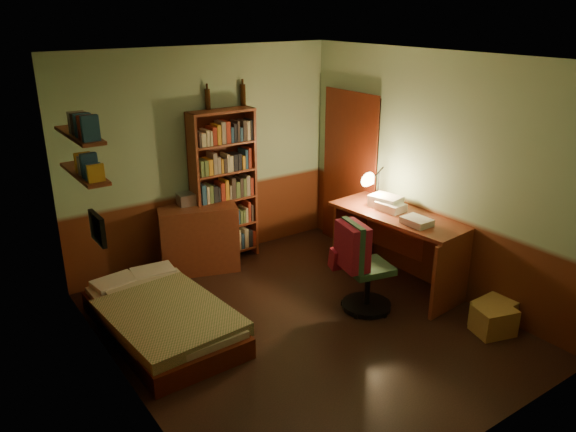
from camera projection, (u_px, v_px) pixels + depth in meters
floor at (302, 326)px, 5.64m from camera, size 3.50×4.00×0.02m
ceiling at (305, 57)px, 4.72m from camera, size 3.50×4.00×0.02m
wall_back at (204, 158)px, 6.72m from camera, size 3.50×0.02×2.60m
wall_left at (116, 248)px, 4.23m from camera, size 0.02×4.00×2.60m
wall_right at (433, 173)px, 6.12m from camera, size 0.02×4.00×2.60m
wall_front at (488, 287)px, 3.64m from camera, size 3.50×0.02×2.60m
doorway at (351, 173)px, 7.20m from camera, size 0.06×0.90×2.00m
door_trim at (349, 173)px, 7.18m from camera, size 0.02×0.98×2.08m
bed at (161, 308)px, 5.44m from camera, size 1.01×1.82×0.53m
dresser at (199, 238)px, 6.71m from camera, size 1.01×0.72×0.81m
mini_stereo at (189, 199)px, 6.62m from camera, size 0.27×0.22×0.14m
bookshelf at (224, 187)px, 6.81m from camera, size 0.81×0.27×1.88m
bottle_left at (208, 99)px, 6.47m from camera, size 0.07×0.07×0.24m
bottle_right at (243, 95)px, 6.72m from camera, size 0.09×0.09×0.25m
desk at (397, 249)px, 6.37m from camera, size 0.81×1.65×0.85m
paper_stack at (386, 201)px, 6.40m from camera, size 0.31×0.38×0.13m
desk_lamp at (379, 176)px, 6.52m from camera, size 0.22×0.22×0.61m
office_chair at (369, 266)px, 5.79m from camera, size 0.57×0.53×0.98m
red_jacket at (357, 205)px, 5.41m from camera, size 0.22×0.40×0.47m
wall_shelf_lower at (84, 174)px, 5.03m from camera, size 0.20×0.90×0.03m
wall_shelf_upper at (79, 135)px, 4.91m from camera, size 0.20×0.90×0.03m
framed_picture at (97, 229)px, 4.73m from camera, size 0.04×0.32×0.26m
cardboard_box_a at (494, 320)px, 5.46m from camera, size 0.43×0.39×0.27m
cardboard_box_b at (493, 314)px, 5.59m from camera, size 0.38×0.32×0.26m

